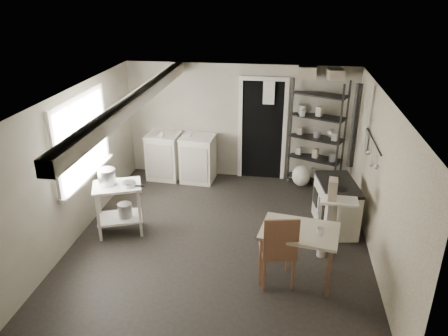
# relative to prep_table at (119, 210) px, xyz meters

# --- Properties ---
(floor) EXTENTS (5.00, 5.00, 0.00)m
(floor) POSITION_rel_prep_table_xyz_m (1.64, -0.02, -0.40)
(floor) COLOR black
(floor) RESTS_ON ground
(ceiling) EXTENTS (5.00, 5.00, 0.00)m
(ceiling) POSITION_rel_prep_table_xyz_m (1.64, -0.02, 1.90)
(ceiling) COLOR silver
(ceiling) RESTS_ON wall_back
(wall_back) EXTENTS (4.50, 0.02, 2.30)m
(wall_back) POSITION_rel_prep_table_xyz_m (1.64, 2.48, 0.75)
(wall_back) COLOR #ABA592
(wall_back) RESTS_ON ground
(wall_front) EXTENTS (4.50, 0.02, 2.30)m
(wall_front) POSITION_rel_prep_table_xyz_m (1.64, -2.52, 0.75)
(wall_front) COLOR #ABA592
(wall_front) RESTS_ON ground
(wall_left) EXTENTS (0.02, 5.00, 2.30)m
(wall_left) POSITION_rel_prep_table_xyz_m (-0.61, -0.02, 0.75)
(wall_left) COLOR #ABA592
(wall_left) RESTS_ON ground
(wall_right) EXTENTS (0.02, 5.00, 2.30)m
(wall_right) POSITION_rel_prep_table_xyz_m (3.89, -0.02, 0.75)
(wall_right) COLOR #ABA592
(wall_right) RESTS_ON ground
(window) EXTENTS (0.12, 1.76, 1.28)m
(window) POSITION_rel_prep_table_xyz_m (-0.58, 0.18, 1.10)
(window) COLOR white
(window) RESTS_ON wall_left
(doorway) EXTENTS (0.96, 0.10, 2.08)m
(doorway) POSITION_rel_prep_table_xyz_m (2.09, 2.45, 0.60)
(doorway) COLOR white
(doorway) RESTS_ON ground
(ceiling_beam) EXTENTS (0.18, 5.00, 0.18)m
(ceiling_beam) POSITION_rel_prep_table_xyz_m (0.44, -0.02, 1.80)
(ceiling_beam) COLOR white
(ceiling_beam) RESTS_ON ceiling
(wallpaper_panel) EXTENTS (0.01, 5.00, 2.30)m
(wallpaper_panel) POSITION_rel_prep_table_xyz_m (3.88, -0.02, 0.75)
(wallpaper_panel) COLOR #BEB59A
(wallpaper_panel) RESTS_ON wall_right
(utensil_rail) EXTENTS (0.06, 1.20, 0.44)m
(utensil_rail) POSITION_rel_prep_table_xyz_m (3.83, 0.58, 1.15)
(utensil_rail) COLOR #B6B6B8
(utensil_rail) RESTS_ON wall_right
(prep_table) EXTENTS (0.87, 0.75, 0.83)m
(prep_table) POSITION_rel_prep_table_xyz_m (0.00, 0.00, 0.00)
(prep_table) COLOR white
(prep_table) RESTS_ON ground
(stockpot) EXTENTS (0.29, 0.29, 0.29)m
(stockpot) POSITION_rel_prep_table_xyz_m (-0.15, 0.01, 0.54)
(stockpot) COLOR #B6B6B8
(stockpot) RESTS_ON prep_table
(saucepan) EXTENTS (0.26, 0.26, 0.11)m
(saucepan) POSITION_rel_prep_table_xyz_m (0.21, -0.01, 0.45)
(saucepan) COLOR #B6B6B8
(saucepan) RESTS_ON prep_table
(bucket) EXTENTS (0.25, 0.25, 0.24)m
(bucket) POSITION_rel_prep_table_xyz_m (0.09, 0.01, -0.02)
(bucket) COLOR #B6B6B8
(bucket) RESTS_ON prep_table
(base_cabinets) EXTENTS (1.45, 0.70, 0.93)m
(base_cabinets) POSITION_rel_prep_table_xyz_m (0.49, 2.16, 0.06)
(base_cabinets) COLOR silver
(base_cabinets) RESTS_ON ground
(mixing_bowl) EXTENTS (0.33, 0.33, 0.06)m
(mixing_bowl) POSITION_rel_prep_table_xyz_m (0.64, 2.14, 0.55)
(mixing_bowl) COLOR silver
(mixing_bowl) RESTS_ON base_cabinets
(counter_cup) EXTENTS (0.14, 0.14, 0.09)m
(counter_cup) POSITION_rel_prep_table_xyz_m (0.15, 2.03, 0.57)
(counter_cup) COLOR silver
(counter_cup) RESTS_ON base_cabinets
(shelf_rack) EXTENTS (1.06, 0.76, 2.10)m
(shelf_rack) POSITION_rel_prep_table_xyz_m (3.15, 2.29, 0.55)
(shelf_rack) COLOR black
(shelf_rack) RESTS_ON ground
(shelf_jar) EXTENTS (0.10, 0.11, 0.18)m
(shelf_jar) POSITION_rel_prep_table_xyz_m (2.83, 2.23, 0.96)
(shelf_jar) COLOR silver
(shelf_jar) RESTS_ON shelf_rack
(storage_box_a) EXTENTS (0.33, 0.29, 0.22)m
(storage_box_a) POSITION_rel_prep_table_xyz_m (2.87, 2.32, 1.61)
(storage_box_a) COLOR beige
(storage_box_a) RESTS_ON shelf_rack
(storage_box_b) EXTENTS (0.33, 0.31, 0.18)m
(storage_box_b) POSITION_rel_prep_table_xyz_m (3.38, 2.28, 1.59)
(storage_box_b) COLOR beige
(storage_box_b) RESTS_ON shelf_rack
(stove) EXTENTS (0.71, 1.08, 0.79)m
(stove) POSITION_rel_prep_table_xyz_m (3.42, 0.66, 0.04)
(stove) COLOR silver
(stove) RESTS_ON ground
(stovepipe) EXTENTS (0.14, 0.14, 1.47)m
(stovepipe) POSITION_rel_prep_table_xyz_m (3.63, 1.12, 1.19)
(stovepipe) COLOR black
(stovepipe) RESTS_ON stove
(side_ledge) EXTENTS (0.55, 0.31, 0.83)m
(side_ledge) POSITION_rel_prep_table_xyz_m (3.36, -0.00, 0.03)
(side_ledge) COLOR white
(side_ledge) RESTS_ON ground
(oats_box) EXTENTS (0.14, 0.22, 0.31)m
(oats_box) POSITION_rel_prep_table_xyz_m (3.26, 0.01, 0.61)
(oats_box) COLOR beige
(oats_box) RESTS_ON side_ledge
(work_table) EXTENTS (1.09, 0.85, 0.76)m
(work_table) POSITION_rel_prep_table_xyz_m (2.79, -0.80, -0.02)
(work_table) COLOR beige
(work_table) RESTS_ON ground
(table_cup) EXTENTS (0.12, 0.12, 0.10)m
(table_cup) POSITION_rel_prep_table_xyz_m (3.04, -0.89, 0.41)
(table_cup) COLOR silver
(table_cup) RESTS_ON work_table
(chair) EXTENTS (0.53, 0.54, 1.07)m
(chair) POSITION_rel_prep_table_xyz_m (2.52, -0.92, 0.09)
(chair) COLOR brown
(chair) RESTS_ON ground
(flour_sack) EXTENTS (0.40, 0.35, 0.43)m
(flour_sack) POSITION_rel_prep_table_xyz_m (2.90, 2.16, -0.16)
(flour_sack) COLOR white
(flour_sack) RESTS_ON ground
(floor_crock) EXTENTS (0.16, 0.16, 0.16)m
(floor_crock) POSITION_rel_prep_table_xyz_m (3.16, -0.23, -0.33)
(floor_crock) COLOR silver
(floor_crock) RESTS_ON ground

